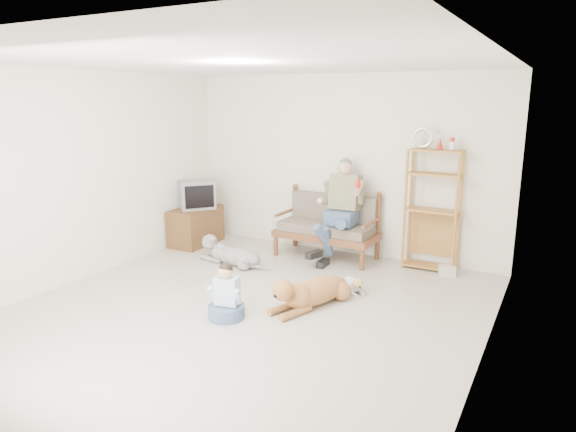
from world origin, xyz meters
The scene contains 16 objects.
floor centered at (0.00, 0.00, 0.00)m, with size 5.50×5.50×0.00m, color beige.
ceiling centered at (0.00, 0.00, 2.70)m, with size 5.50×5.50×0.00m, color white.
wall_back centered at (0.00, 2.75, 1.35)m, with size 5.00×5.00×0.00m, color silver.
wall_left centered at (-2.50, 0.00, 1.35)m, with size 5.50×5.50×0.00m, color silver.
wall_right centered at (2.50, 0.00, 1.35)m, with size 5.50×5.50×0.00m, color silver.
loveseat centered at (-0.05, 2.41, 0.49)m, with size 1.51×0.73×0.95m.
man centered at (0.18, 2.20, 0.69)m, with size 0.57×0.82×1.32m.
etagere centered at (1.44, 2.55, 0.86)m, with size 0.74×0.33×1.97m.
book_stack centered at (1.73, 2.39, 0.07)m, with size 0.21×0.15×0.13m, color silver.
tv_stand centered at (-2.23, 1.98, 0.30)m, with size 0.52×0.91×0.60m.
crt_tv centered at (-2.19, 2.00, 0.82)m, with size 0.67×0.69×0.45m.
wall_outlet centered at (-1.25, 2.73, 0.30)m, with size 0.12×0.02×0.08m, color white.
golden_retriever centered at (0.57, 0.55, 0.17)m, with size 0.64×1.35×0.42m.
shaggy_dog centered at (-1.16, 1.39, 0.15)m, with size 1.27×0.39×0.38m.
terrier centered at (0.84, 1.23, 0.09)m, with size 0.44×0.45×0.22m.
child centered at (-0.09, -0.17, 0.23)m, with size 0.40×0.40×0.63m.
Camera 1 is at (3.01, -4.43, 2.34)m, focal length 32.00 mm.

